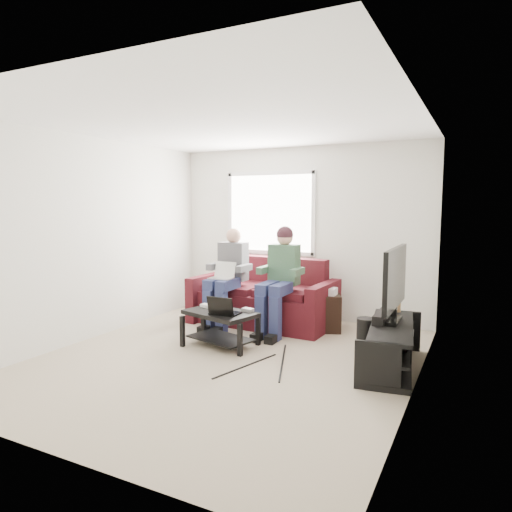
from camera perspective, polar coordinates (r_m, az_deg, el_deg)
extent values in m
plane|color=tan|center=(5.27, -3.69, -12.76)|extent=(4.50, 4.50, 0.00)
plane|color=white|center=(5.06, -3.91, 16.30)|extent=(4.50, 4.50, 0.00)
plane|color=silver|center=(7.03, 5.53, 2.88)|extent=(4.50, 0.00, 4.50)
plane|color=silver|center=(3.27, -24.14, -1.72)|extent=(4.50, 0.00, 4.50)
plane|color=silver|center=(6.25, -19.83, 2.09)|extent=(0.00, 4.50, 4.50)
plane|color=silver|center=(4.35, 19.58, 0.35)|extent=(0.00, 4.50, 4.50)
cube|color=white|center=(7.20, 1.80, 5.38)|extent=(1.40, 0.01, 1.20)
cube|color=silver|center=(7.19, 1.76, 5.38)|extent=(1.48, 0.04, 1.28)
cube|color=#471116|center=(6.69, 0.86, -6.52)|extent=(1.75, 0.99, 0.47)
cube|color=#471116|center=(6.95, 2.30, -2.06)|extent=(1.71, 0.29, 0.48)
cube|color=#471116|center=(7.11, -5.89, -4.95)|extent=(0.20, 1.01, 0.67)
cube|color=#471116|center=(6.33, 8.46, -6.41)|extent=(0.20, 1.01, 0.67)
cube|color=#471116|center=(6.80, -2.34, -3.88)|extent=(0.82, 0.82, 0.10)
cube|color=#471116|center=(6.45, 4.08, -4.46)|extent=(0.82, 0.82, 0.10)
cube|color=navy|center=(6.43, -5.05, -3.41)|extent=(0.16, 0.45, 0.14)
cube|color=navy|center=(6.32, -3.50, -3.56)|extent=(0.16, 0.45, 0.14)
cube|color=navy|center=(6.34, -5.90, -6.81)|extent=(0.13, 0.13, 0.57)
cube|color=navy|center=(6.24, -4.34, -7.01)|extent=(0.13, 0.13, 0.57)
cube|color=#545358|center=(6.61, -2.86, -0.66)|extent=(0.40, 0.22, 0.55)
sphere|color=tan|center=(6.59, -2.79, 2.55)|extent=(0.22, 0.22, 0.22)
cube|color=navy|center=(6.05, 1.43, -4.00)|extent=(0.16, 0.45, 0.14)
cube|color=navy|center=(5.97, 3.17, -4.16)|extent=(0.16, 0.45, 0.14)
cube|color=navy|center=(5.96, 0.66, -7.63)|extent=(0.13, 0.13, 0.57)
cube|color=navy|center=(5.88, 2.43, -7.84)|extent=(0.13, 0.13, 0.57)
cube|color=#4D5050|center=(6.26, 3.53, -1.07)|extent=(0.40, 0.22, 0.55)
sphere|color=tan|center=(6.24, 3.63, 2.32)|extent=(0.22, 0.22, 0.22)
sphere|color=#30181F|center=(6.24, 3.63, 2.69)|extent=(0.23, 0.23, 0.23)
cube|color=black|center=(5.64, -4.49, -7.17)|extent=(0.97, 0.73, 0.05)
cube|color=black|center=(5.72, -4.46, -10.20)|extent=(0.87, 0.63, 0.02)
cube|color=black|center=(5.72, -9.19, -9.27)|extent=(0.05, 0.05, 0.38)
cube|color=black|center=(5.31, -2.02, -10.44)|extent=(0.05, 0.05, 0.38)
cube|color=black|center=(6.10, -6.59, -8.26)|extent=(0.05, 0.05, 0.38)
cube|color=black|center=(5.71, 0.26, -9.23)|extent=(0.05, 0.05, 0.38)
cube|color=silver|center=(5.88, -6.24, -6.19)|extent=(0.15, 0.12, 0.04)
cube|color=black|center=(5.83, -4.42, -6.27)|extent=(0.16, 0.12, 0.04)
cube|color=gray|center=(5.62, -1.06, -6.75)|extent=(0.16, 0.12, 0.04)
cube|color=black|center=(5.09, 16.62, -8.42)|extent=(0.62, 1.46, 0.04)
cube|color=black|center=(5.14, 16.54, -10.75)|extent=(0.57, 1.40, 0.03)
cube|color=black|center=(5.21, 16.47, -12.92)|extent=(0.62, 1.46, 0.06)
cube|color=black|center=(4.50, 14.95, -13.21)|extent=(0.43, 0.10, 0.47)
cube|color=black|center=(5.80, 17.75, -8.84)|extent=(0.43, 0.10, 0.47)
cube|color=black|center=(5.17, 16.83, -7.72)|extent=(0.12, 0.40, 0.04)
cube|color=black|center=(5.15, 16.86, -6.86)|extent=(0.06, 0.06, 0.12)
cube|color=black|center=(5.08, 17.00, -2.63)|extent=(0.05, 1.10, 0.65)
cube|color=#CC3065|center=(5.08, 16.67, -2.61)|extent=(0.01, 1.01, 0.58)
cube|color=black|center=(5.18, 15.52, -7.30)|extent=(0.12, 0.50, 0.10)
cylinder|color=#B4824D|center=(5.68, 17.26, -6.06)|extent=(0.08, 0.08, 0.12)
cube|color=silver|center=(4.75, 15.69, -11.59)|extent=(0.30, 0.22, 0.06)
cube|color=gray|center=(5.41, 17.13, -9.30)|extent=(0.34, 0.26, 0.08)
cube|color=black|center=(5.08, 16.46, -10.37)|extent=(0.38, 0.30, 0.07)
cylinder|color=black|center=(5.38, 13.52, -9.96)|extent=(0.20, 0.20, 0.46)
cube|color=black|center=(5.06, 14.00, -13.63)|extent=(0.22, 0.46, 0.02)
cube|color=black|center=(6.38, 8.95, -7.05)|extent=(0.34, 0.34, 0.51)
cube|color=silver|center=(6.32, 9.00, -4.37)|extent=(0.22, 0.18, 0.10)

